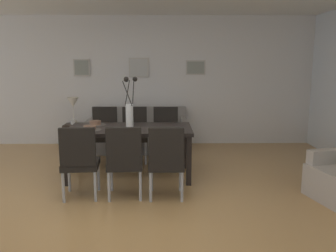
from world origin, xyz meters
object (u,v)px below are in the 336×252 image
(bowl_near_left, at_px, (90,127))
(table_lamp, at_px, (73,105))
(framed_picture_left, at_px, (82,68))
(side_table, at_px, (75,137))
(dining_chair_near_right, at_px, (104,131))
(bowl_near_right, at_px, (95,123))
(dining_chair_far_left, at_px, (125,159))
(centerpiece_vase, at_px, (129,108))
(sofa, at_px, (139,135))
(dining_chair_far_right, at_px, (135,131))
(dining_chair_mid_left, at_px, (166,159))
(dining_table, at_px, (130,133))
(framed_picture_center, at_px, (139,68))
(framed_picture_right, at_px, (196,68))
(dining_chair_near_left, at_px, (80,159))
(dining_chair_mid_right, at_px, (166,131))

(bowl_near_left, bearing_deg, table_lamp, 110.87)
(framed_picture_left, bearing_deg, side_table, -96.41)
(dining_chair_near_right, height_order, bowl_near_right, dining_chair_near_right)
(dining_chair_far_left, height_order, centerpiece_vase, centerpiece_vase)
(bowl_near_right, height_order, sofa, bowl_near_right)
(dining_chair_far_right, xyz_separation_m, bowl_near_left, (-0.54, -1.07, 0.27))
(dining_chair_near_right, xyz_separation_m, centerpiece_vase, (0.52, -0.88, 0.51))
(dining_chair_mid_left, distance_m, framed_picture_left, 3.59)
(table_lamp, bearing_deg, dining_chair_near_right, -44.23)
(dining_table, xyz_separation_m, framed_picture_left, (-1.15, 2.12, 0.91))
(dining_chair_far_right, xyz_separation_m, framed_picture_left, (-1.15, 1.25, 1.06))
(side_table, bearing_deg, centerpiece_vase, -52.02)
(dining_chair_far_left, height_order, framed_picture_center, framed_picture_center)
(bowl_near_right, bearing_deg, side_table, 116.45)
(dining_chair_near_right, distance_m, bowl_near_left, 1.12)
(side_table, bearing_deg, bowl_near_right, -63.55)
(dining_chair_far_right, height_order, framed_picture_right, framed_picture_right)
(dining_chair_near_right, height_order, dining_chair_far_right, same)
(dining_chair_near_left, height_order, centerpiece_vase, centerpiece_vase)
(sofa, bearing_deg, bowl_near_right, -111.00)
(bowl_near_left, relative_size, sofa, 0.09)
(dining_chair_mid_left, relative_size, framed_picture_left, 2.71)
(dining_chair_mid_right, distance_m, framed_picture_left, 2.35)
(bowl_near_left, height_order, table_lamp, table_lamp)
(dining_chair_far_left, height_order, bowl_near_right, dining_chair_far_left)
(dining_chair_mid_right, bearing_deg, bowl_near_right, -148.87)
(dining_chair_far_left, xyz_separation_m, framed_picture_center, (-0.01, 2.97, 1.06))
(centerpiece_vase, height_order, table_lamp, centerpiece_vase)
(dining_table, bearing_deg, framed_picture_center, 90.00)
(centerpiece_vase, xyz_separation_m, table_lamp, (-1.21, 1.55, -0.13))
(dining_chair_far_left, distance_m, dining_chair_far_right, 1.72)
(dining_chair_far_left, xyz_separation_m, framed_picture_right, (1.14, 2.97, 1.06))
(bowl_near_left, bearing_deg, dining_chair_near_right, 89.06)
(side_table, relative_size, framed_picture_center, 1.30)
(dining_chair_near_left, height_order, framed_picture_center, framed_picture_center)
(table_lamp, bearing_deg, framed_picture_center, 24.94)
(centerpiece_vase, bearing_deg, dining_table, -124.65)
(dining_chair_far_left, bearing_deg, bowl_near_left, 130.30)
(centerpiece_vase, height_order, framed_picture_left, framed_picture_left)
(framed_picture_center, bearing_deg, bowl_near_right, -105.78)
(dining_chair_far_left, bearing_deg, centerpiece_vase, 90.75)
(dining_table, height_order, framed_picture_right, framed_picture_right)
(side_table, distance_m, framed_picture_left, 1.43)
(table_lamp, distance_m, framed_picture_center, 1.50)
(centerpiece_vase, relative_size, side_table, 1.41)
(dining_chair_mid_left, height_order, table_lamp, table_lamp)
(dining_chair_mid_left, relative_size, table_lamp, 1.80)
(dining_chair_near_right, relative_size, table_lamp, 1.80)
(table_lamp, xyz_separation_m, framed_picture_center, (1.21, 0.56, 0.68))
(dining_chair_mid_left, distance_m, framed_picture_right, 3.24)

